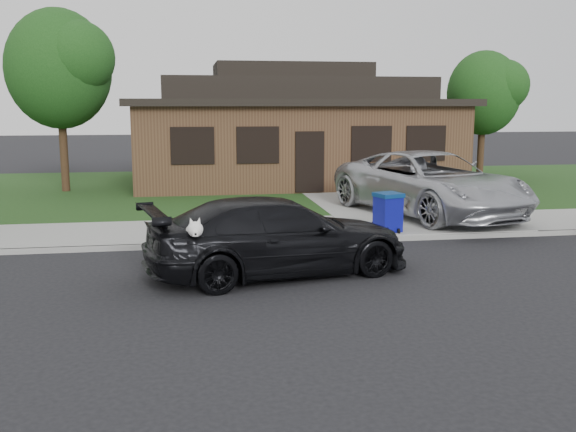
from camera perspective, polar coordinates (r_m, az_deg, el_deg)
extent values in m
plane|color=black|center=(11.25, -7.41, -6.69)|extent=(120.00, 120.00, 0.00)
cube|color=gray|center=(16.09, -8.01, -1.43)|extent=(60.00, 3.00, 0.12)
cube|color=gray|center=(14.62, -7.87, -2.57)|extent=(60.00, 0.12, 0.12)
cube|color=#193814|center=(23.99, -8.45, 2.30)|extent=(60.00, 13.00, 0.13)
cube|color=gray|center=(21.93, 7.55, 1.62)|extent=(4.50, 13.00, 0.14)
imported|color=black|center=(12.13, -0.86, -1.82)|extent=(5.37, 3.08, 1.47)
ellipsoid|color=white|center=(11.01, -8.26, -1.46)|extent=(0.34, 0.40, 0.30)
sphere|color=white|center=(10.77, -8.25, -1.18)|extent=(0.26, 0.26, 0.26)
cube|color=white|center=(10.65, -8.23, -1.55)|extent=(0.09, 0.12, 0.08)
sphere|color=black|center=(10.60, -8.22, -1.61)|extent=(0.04, 0.04, 0.04)
cone|color=white|center=(10.79, -8.62, -0.44)|extent=(0.11, 0.11, 0.14)
cone|color=white|center=(10.79, -7.92, -0.42)|extent=(0.11, 0.11, 0.14)
imported|color=#B3B5BA|center=(18.34, 12.51, 2.86)|extent=(4.61, 6.91, 1.76)
cube|color=#0B0F81|center=(15.75, 8.87, 0.13)|extent=(0.66, 0.66, 0.87)
cube|color=navy|center=(15.67, 8.91, 1.87)|extent=(0.72, 0.72, 0.10)
cylinder|color=black|center=(15.51, 8.46, -1.39)|extent=(0.08, 0.14, 0.14)
cylinder|color=black|center=(15.63, 9.81, -1.34)|extent=(0.08, 0.14, 0.14)
cube|color=#422B1C|center=(26.18, 0.23, 6.47)|extent=(12.00, 8.00, 3.00)
cube|color=black|center=(26.13, 0.24, 10.03)|extent=(12.60, 8.60, 0.25)
cube|color=black|center=(26.14, 0.24, 11.18)|extent=(10.00, 6.50, 0.80)
cube|color=black|center=(26.17, 0.24, 12.72)|extent=(6.00, 3.50, 0.60)
cube|color=black|center=(22.26, 1.94, 4.83)|extent=(1.00, 0.06, 2.10)
cube|color=black|center=(21.80, -8.48, 6.20)|extent=(1.30, 0.05, 1.10)
cube|color=black|center=(21.94, -2.70, 6.32)|extent=(1.30, 0.05, 1.10)
cube|color=black|center=(22.74, 7.43, 6.38)|extent=(1.30, 0.05, 1.10)
cube|color=black|center=(23.39, 12.16, 6.34)|extent=(1.30, 0.05, 1.10)
cylinder|color=#332114|center=(24.22, -19.27, 5.02)|extent=(0.28, 0.28, 2.48)
ellipsoid|color=#143811|center=(24.18, -19.69, 12.21)|extent=(3.60, 3.60, 4.14)
sphere|color=#26591E|center=(23.55, -18.21, 13.24)|extent=(2.52, 2.52, 2.52)
cylinder|color=#332114|center=(28.18, 16.74, 5.31)|extent=(0.28, 0.28, 2.03)
ellipsoid|color=#143811|center=(28.11, 17.00, 10.42)|extent=(3.00, 3.00, 3.45)
sphere|color=#26591E|center=(27.99, 18.56, 10.95)|extent=(2.10, 2.10, 2.10)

